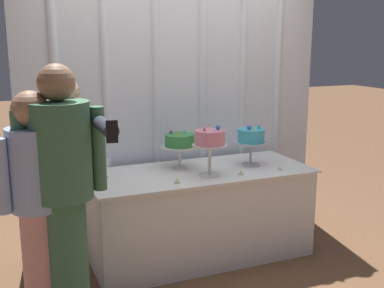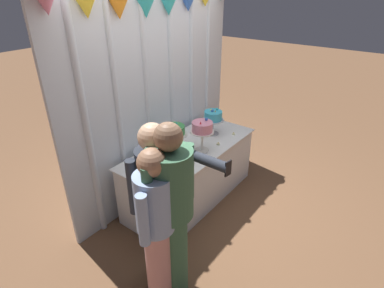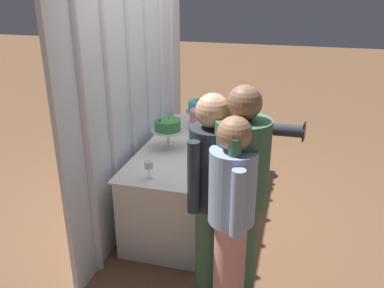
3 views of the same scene
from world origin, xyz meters
name	(u,v)px [view 2 (image 2 of 3)]	position (x,y,z in m)	size (l,w,h in m)	color
ground_plane	(196,200)	(0.00, 0.00, 0.00)	(24.00, 24.00, 0.00)	brown
draped_curtain	(157,81)	(-0.01, 0.59, 1.52)	(2.85, 0.20, 2.75)	silver
cake_table	(190,173)	(0.00, 0.10, 0.38)	(1.90, 0.81, 0.77)	white
cake_display_leftmost	(174,131)	(-0.12, 0.25, 1.00)	(0.32, 0.32, 0.33)	silver
cake_display_center	(202,128)	(0.02, -0.06, 1.06)	(0.28, 0.28, 0.41)	silver
cake_display_rightmost	(213,117)	(0.48, 0.09, 1.02)	(0.29, 0.29, 0.36)	#B2B2B7
wine_glass	(138,163)	(-0.79, 0.20, 0.88)	(0.07, 0.07, 0.16)	silver
tealight_far_left	(193,163)	(-0.30, -0.16, 0.78)	(0.04, 0.04, 0.04)	beige
tealight_near_left	(218,144)	(0.26, -0.14, 0.78)	(0.05, 0.05, 0.03)	beige
tealight_near_right	(234,134)	(0.63, -0.15, 0.78)	(0.05, 0.05, 0.03)	beige
guest_girl_blue_dress	(157,200)	(-1.17, -0.42, 0.92)	(0.44, 0.80, 1.64)	#3D6B4C
guest_man_dark_suit	(156,226)	(-1.37, -0.59, 0.87)	(0.45, 0.38, 1.57)	#D6938E
guest_man_pink_jacket	(171,211)	(-1.22, -0.62, 0.94)	(0.53, 0.39, 1.72)	#3D6B4C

